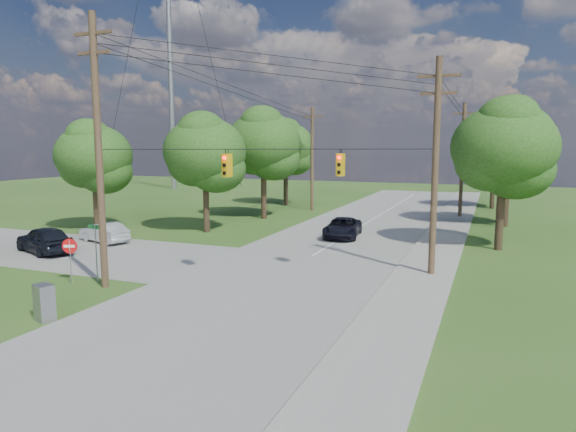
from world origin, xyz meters
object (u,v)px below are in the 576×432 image
at_px(car_cross_dark, 45,239).
at_px(car_cross_silver, 104,232).
at_px(pole_sw, 99,149).
at_px(control_cabinet, 44,303).
at_px(pole_ne, 435,164).
at_px(pole_north_e, 462,159).
at_px(do_not_enter_sign, 70,250).
at_px(pole_north_w, 312,158).
at_px(car_main_north, 343,228).

bearing_deg(car_cross_dark, car_cross_silver, -173.46).
bearing_deg(pole_sw, control_cabinet, -75.96).
height_order(pole_ne, car_cross_dark, pole_ne).
bearing_deg(car_cross_dark, control_cabinet, 67.72).
relative_size(pole_north_e, do_not_enter_sign, 4.74).
height_order(pole_ne, control_cabinet, pole_ne).
height_order(pole_north_e, do_not_enter_sign, pole_north_e).
bearing_deg(control_cabinet, do_not_enter_sign, 146.71).
bearing_deg(do_not_enter_sign, car_cross_dark, 120.94).
height_order(car_cross_dark, car_cross_silver, car_cross_dark).
bearing_deg(pole_north_e, do_not_enter_sign, -117.45).
distance_m(car_cross_dark, control_cabinet, 13.06).
height_order(pole_ne, pole_north_e, pole_ne).
distance_m(pole_north_e, pole_north_w, 13.90).
xyz_separation_m(pole_north_e, do_not_enter_sign, (-15.41, -29.67, -3.58)).
height_order(pole_north_e, car_cross_dark, pole_north_e).
height_order(pole_sw, car_cross_dark, pole_sw).
xyz_separation_m(pole_north_e, car_cross_silver, (-20.96, -21.18, -4.43)).
xyz_separation_m(pole_ne, control_cabinet, (-12.40, -12.00, -4.79)).
distance_m(pole_north_e, car_cross_dark, 33.62).
height_order(pole_north_w, car_cross_dark, pole_north_w).
relative_size(control_cabinet, do_not_enter_sign, 0.64).
bearing_deg(pole_north_w, car_main_north, -62.71).
relative_size(pole_sw, car_main_north, 2.48).
xyz_separation_m(pole_north_e, car_cross_dark, (-21.95, -25.09, -4.29)).
relative_size(pole_sw, do_not_enter_sign, 5.69).
bearing_deg(car_cross_silver, do_not_enter_sign, 50.79).
relative_size(pole_north_w, control_cabinet, 7.38).
distance_m(pole_sw, car_main_north, 18.24).
bearing_deg(car_cross_silver, pole_sw, 59.16).
xyz_separation_m(pole_sw, control_cabinet, (1.10, -4.40, -5.55)).
bearing_deg(do_not_enter_sign, car_main_north, 38.25).
distance_m(car_cross_silver, do_not_enter_sign, 10.18).
xyz_separation_m(pole_ne, car_main_north, (-6.93, 8.50, -4.77)).
distance_m(car_main_north, control_cabinet, 21.21).
bearing_deg(do_not_enter_sign, pole_sw, -21.99).
xyz_separation_m(control_cabinet, do_not_enter_sign, (-3.01, 4.33, 0.88)).
distance_m(pole_north_w, control_cabinet, 34.32).
relative_size(pole_north_w, car_main_north, 2.07).
xyz_separation_m(pole_ne, do_not_enter_sign, (-15.41, -7.67, -3.91)).
bearing_deg(car_main_north, pole_sw, -119.24).
distance_m(pole_ne, car_cross_silver, 21.52).
distance_m(pole_north_e, car_cross_silver, 30.13).
height_order(car_cross_dark, do_not_enter_sign, do_not_enter_sign).
bearing_deg(pole_sw, pole_north_w, 90.77).
relative_size(pole_north_w, car_cross_silver, 2.49).
bearing_deg(pole_north_w, pole_north_e, 0.00).
xyz_separation_m(pole_ne, pole_north_e, (-0.00, 22.00, -0.34)).
height_order(car_main_north, control_cabinet, car_main_north).
bearing_deg(pole_north_e, car_cross_dark, -131.18).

